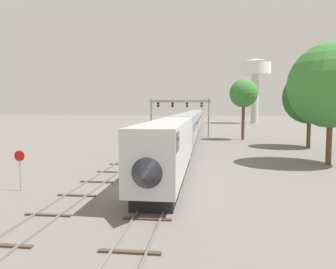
% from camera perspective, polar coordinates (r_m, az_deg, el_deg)
% --- Properties ---
extents(ground_plane, '(400.00, 400.00, 0.00)m').
position_cam_1_polar(ground_plane, '(24.00, -5.79, -9.55)').
color(ground_plane, slate).
extents(track_main, '(2.60, 200.00, 0.16)m').
position_cam_1_polar(track_main, '(82.96, 4.55, 0.75)').
color(track_main, slate).
rests_on(track_main, ground).
extents(track_near, '(2.60, 160.00, 0.16)m').
position_cam_1_polar(track_near, '(63.54, -1.09, -0.48)').
color(track_near, slate).
rests_on(track_near, ground).
extents(passenger_train, '(3.04, 109.25, 4.80)m').
position_cam_1_polar(passenger_train, '(71.19, 4.21, 2.13)').
color(passenger_train, silver).
rests_on(passenger_train, ground).
extents(signal_gantry, '(12.10, 0.49, 7.62)m').
position_cam_1_polar(signal_gantry, '(65.56, 2.04, 4.52)').
color(signal_gantry, '#999BA0').
rests_on(signal_gantry, ground).
extents(water_tower, '(10.75, 10.75, 22.86)m').
position_cam_1_polar(water_tower, '(122.78, 14.88, 10.44)').
color(water_tower, beige).
rests_on(water_tower, ground).
extents(stop_sign, '(0.76, 0.08, 2.88)m').
position_cam_1_polar(stop_sign, '(25.58, -24.23, -4.77)').
color(stop_sign, gray).
rests_on(stop_sign, ground).
extents(trackside_tree_left, '(7.70, 7.70, 11.15)m').
position_cam_1_polar(trackside_tree_left, '(52.20, 23.31, 5.91)').
color(trackside_tree_left, brown).
rests_on(trackside_tree_left, ground).
extents(trackside_tree_mid, '(5.03, 5.03, 10.84)m').
position_cam_1_polar(trackside_tree_mid, '(60.79, 12.93, 6.88)').
color(trackside_tree_mid, brown).
rests_on(trackside_tree_mid, ground).
extents(trackside_tree_right, '(8.62, 8.62, 12.40)m').
position_cam_1_polar(trackside_tree_right, '(37.54, 26.38, 7.58)').
color(trackside_tree_right, brown).
rests_on(trackside_tree_right, ground).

